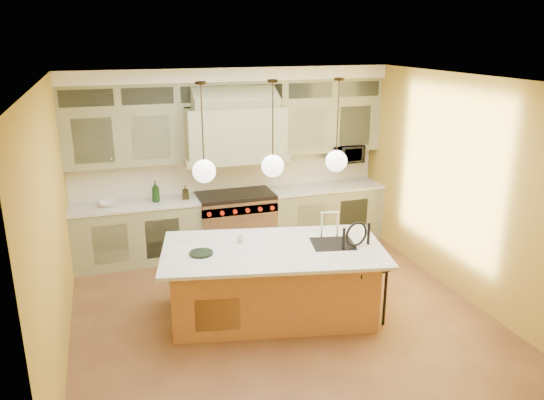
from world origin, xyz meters
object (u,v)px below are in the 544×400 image
object	(u,v)px
kitchen_island	(273,280)
microwave	(346,153)
range	(236,222)
counter_stool	(363,267)

from	to	relation	value
kitchen_island	microwave	size ratio (longest dim) A/B	5.30
range	kitchen_island	bearing A→B (deg)	-92.07
microwave	counter_stool	bearing A→B (deg)	-111.02
range	kitchen_island	world-z (taller)	kitchen_island
microwave	range	bearing A→B (deg)	-176.88
counter_stool	microwave	bearing A→B (deg)	58.48
range	microwave	xyz separation A→B (m)	(1.95, 0.11, 0.96)
range	counter_stool	size ratio (longest dim) A/B	0.97
counter_stool	kitchen_island	bearing A→B (deg)	143.70
range	kitchen_island	xyz separation A→B (m)	(-0.08, -2.17, -0.02)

